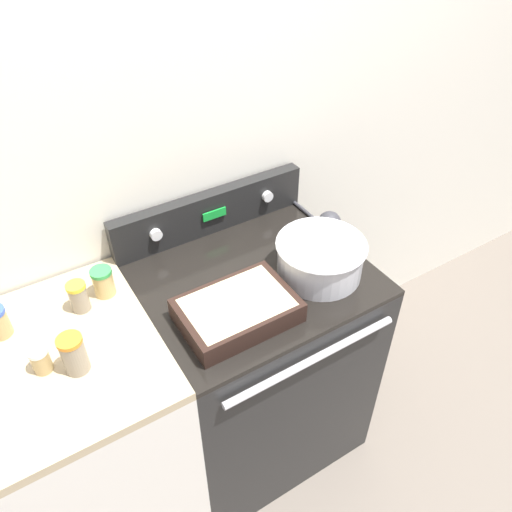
{
  "coord_description": "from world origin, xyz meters",
  "views": [
    {
      "loc": [
        -0.63,
        -0.72,
        2.0
      ],
      "look_at": [
        0.02,
        0.33,
        0.97
      ],
      "focal_mm": 35.0,
      "sensor_mm": 36.0,
      "label": 1
    }
  ],
  "objects": [
    {
      "name": "stove_range",
      "position": [
        0.0,
        0.32,
        0.45
      ],
      "size": [
        0.74,
        0.67,
        0.91
      ],
      "color": "black",
      "rests_on": "ground_plane"
    },
    {
      "name": "spice_jar_yellow_cap",
      "position": [
        -0.52,
        0.45,
        0.97
      ],
      "size": [
        0.06,
        0.06,
        0.1
      ],
      "color": "gray",
      "rests_on": "side_counter"
    },
    {
      "name": "casserole_dish",
      "position": [
        -0.14,
        0.18,
        0.95
      ],
      "size": [
        0.34,
        0.23,
        0.07
      ],
      "color": "black",
      "rests_on": "stove_range"
    },
    {
      "name": "kitchen_wall",
      "position": [
        0.0,
        0.67,
        1.25
      ],
      "size": [
        8.0,
        0.05,
        2.5
      ],
      "color": "silver",
      "rests_on": "ground_plane"
    },
    {
      "name": "mixing_bowl",
      "position": [
        0.19,
        0.21,
        0.98
      ],
      "size": [
        0.29,
        0.29,
        0.12
      ],
      "color": "silver",
      "rests_on": "stove_range"
    },
    {
      "name": "ladle",
      "position": [
        0.35,
        0.38,
        0.95
      ],
      "size": [
        0.08,
        0.3,
        0.08
      ],
      "color": "#333338",
      "rests_on": "stove_range"
    },
    {
      "name": "side_counter",
      "position": [
        -0.66,
        0.32,
        0.46
      ],
      "size": [
        0.59,
        0.64,
        0.92
      ],
      "color": "silver",
      "rests_on": "ground_plane"
    },
    {
      "name": "spice_jar_green_cap",
      "position": [
        -0.44,
        0.48,
        0.97
      ],
      "size": [
        0.07,
        0.07,
        0.09
      ],
      "color": "tan",
      "rests_on": "side_counter"
    },
    {
      "name": "spice_jar_white_cap",
      "position": [
        -0.68,
        0.28,
        0.96
      ],
      "size": [
        0.05,
        0.05,
        0.08
      ],
      "color": "tan",
      "rests_on": "side_counter"
    },
    {
      "name": "control_panel",
      "position": [
        0.0,
        0.61,
        0.98
      ],
      "size": [
        0.74,
        0.07,
        0.16
      ],
      "color": "black",
      "rests_on": "stove_range"
    },
    {
      "name": "ground_plane",
      "position": [
        0.0,
        0.0,
        0.0
      ],
      "size": [
        12.0,
        12.0,
        0.0
      ],
      "primitive_type": "plane",
      "color": "#6B6056"
    },
    {
      "name": "spice_jar_orange_cap",
      "position": [
        -0.6,
        0.23,
        0.98
      ],
      "size": [
        0.07,
        0.07,
        0.12
      ],
      "color": "gray",
      "rests_on": "side_counter"
    }
  ]
}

